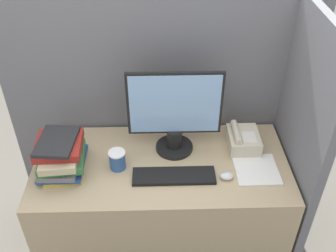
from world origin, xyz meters
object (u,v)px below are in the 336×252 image
(coffee_cup, at_px, (117,160))
(book_stack, at_px, (61,155))
(monitor, at_px, (175,115))
(mouse, at_px, (227,176))
(keyboard, at_px, (174,176))
(desk_telephone, at_px, (243,140))

(coffee_cup, relative_size, book_stack, 0.33)
(monitor, relative_size, coffee_cup, 4.73)
(mouse, bearing_deg, keyboard, 176.47)
(keyboard, xyz_separation_m, book_stack, (-0.58, 0.08, 0.09))
(monitor, bearing_deg, keyboard, -92.83)
(monitor, distance_m, desk_telephone, 0.42)
(coffee_cup, height_order, book_stack, book_stack)
(coffee_cup, bearing_deg, mouse, -10.16)
(mouse, height_order, desk_telephone, desk_telephone)
(coffee_cup, distance_m, book_stack, 0.29)
(monitor, distance_m, keyboard, 0.32)
(mouse, xyz_separation_m, desk_telephone, (0.12, 0.25, 0.03))
(keyboard, xyz_separation_m, desk_telephone, (0.39, 0.23, 0.04))
(monitor, height_order, mouse, monitor)
(monitor, relative_size, mouse, 7.27)
(desk_telephone, bearing_deg, monitor, -179.99)
(desk_telephone, bearing_deg, coffee_cup, -167.92)
(keyboard, bearing_deg, coffee_cup, 163.99)
(monitor, relative_size, book_stack, 1.55)
(keyboard, bearing_deg, book_stack, 172.10)
(keyboard, relative_size, coffee_cup, 4.04)
(monitor, relative_size, keyboard, 1.17)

